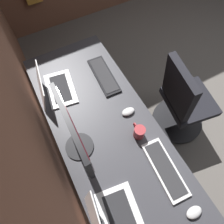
{
  "coord_description": "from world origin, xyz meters",
  "views": [
    {
      "loc": [
        -0.58,
        2.05,
        2.1
      ],
      "look_at": [
        -0.04,
        1.76,
        0.95
      ],
      "focal_mm": 31.98,
      "sensor_mm": 36.0,
      "label": 1
    }
  ],
  "objects_px": {
    "monitor_primary": "(74,133)",
    "coffee_mug": "(139,132)",
    "mouse_spare": "(194,212)",
    "office_chair": "(182,103)",
    "mouse_main": "(128,111)",
    "laptop_leftmost": "(53,88)",
    "laptop_left": "(111,219)",
    "keyboard_main": "(165,169)",
    "keyboard_spare": "(104,75)",
    "drawer_pedestal": "(115,166)"
  },
  "relations": [
    {
      "from": "drawer_pedestal",
      "to": "keyboard_spare",
      "type": "distance_m",
      "value": 0.79
    },
    {
      "from": "keyboard_spare",
      "to": "coffee_mug",
      "type": "bearing_deg",
      "value": 178.21
    },
    {
      "from": "laptop_left",
      "to": "office_chair",
      "type": "relative_size",
      "value": 0.38
    },
    {
      "from": "keyboard_main",
      "to": "keyboard_spare",
      "type": "distance_m",
      "value": 0.89
    },
    {
      "from": "mouse_main",
      "to": "office_chair",
      "type": "distance_m",
      "value": 0.67
    },
    {
      "from": "coffee_mug",
      "to": "laptop_left",
      "type": "bearing_deg",
      "value": 132.32
    },
    {
      "from": "monitor_primary",
      "to": "coffee_mug",
      "type": "xyz_separation_m",
      "value": [
        -0.12,
        -0.41,
        -0.2
      ]
    },
    {
      "from": "keyboard_main",
      "to": "coffee_mug",
      "type": "xyz_separation_m",
      "value": [
        0.3,
        0.03,
        0.04
      ]
    },
    {
      "from": "mouse_main",
      "to": "keyboard_main",
      "type": "bearing_deg",
      "value": -179.76
    },
    {
      "from": "monitor_primary",
      "to": "mouse_main",
      "type": "relative_size",
      "value": 5.02
    },
    {
      "from": "monitor_primary",
      "to": "laptop_left",
      "type": "xyz_separation_m",
      "value": [
        -0.51,
        0.02,
        -0.2
      ]
    },
    {
      "from": "monitor_primary",
      "to": "keyboard_spare",
      "type": "bearing_deg",
      "value": -42.03
    },
    {
      "from": "laptop_leftmost",
      "to": "mouse_main",
      "type": "xyz_separation_m",
      "value": [
        -0.45,
        -0.43,
        -0.03
      ]
    },
    {
      "from": "laptop_left",
      "to": "mouse_main",
      "type": "xyz_separation_m",
      "value": [
        0.59,
        -0.45,
        -0.04
      ]
    },
    {
      "from": "laptop_leftmost",
      "to": "mouse_spare",
      "type": "bearing_deg",
      "value": -160.49
    },
    {
      "from": "keyboard_main",
      "to": "monitor_primary",
      "type": "bearing_deg",
      "value": 46.75
    },
    {
      "from": "laptop_left",
      "to": "office_chair",
      "type": "height_order",
      "value": "office_chair"
    },
    {
      "from": "keyboard_main",
      "to": "keyboard_spare",
      "type": "relative_size",
      "value": 1.0
    },
    {
      "from": "laptop_left",
      "to": "office_chair",
      "type": "distance_m",
      "value": 1.23
    },
    {
      "from": "laptop_left",
      "to": "keyboard_main",
      "type": "xyz_separation_m",
      "value": [
        0.09,
        -0.46,
        -0.04
      ]
    },
    {
      "from": "drawer_pedestal",
      "to": "laptop_left",
      "type": "relative_size",
      "value": 1.89
    },
    {
      "from": "monitor_primary",
      "to": "laptop_leftmost",
      "type": "height_order",
      "value": "monitor_primary"
    },
    {
      "from": "coffee_mug",
      "to": "office_chair",
      "type": "xyz_separation_m",
      "value": [
        0.15,
        -0.62,
        -0.32
      ]
    },
    {
      "from": "laptop_leftmost",
      "to": "mouse_spare",
      "type": "distance_m",
      "value": 1.32
    },
    {
      "from": "mouse_spare",
      "to": "office_chair",
      "type": "xyz_separation_m",
      "value": [
        0.74,
        -0.59,
        -0.29
      ]
    },
    {
      "from": "keyboard_main",
      "to": "office_chair",
      "type": "bearing_deg",
      "value": -53.04
    },
    {
      "from": "mouse_spare",
      "to": "coffee_mug",
      "type": "relative_size",
      "value": 0.86
    },
    {
      "from": "drawer_pedestal",
      "to": "keyboard_main",
      "type": "relative_size",
      "value": 1.62
    },
    {
      "from": "laptop_leftmost",
      "to": "laptop_left",
      "type": "distance_m",
      "value": 1.04
    },
    {
      "from": "laptop_leftmost",
      "to": "mouse_main",
      "type": "relative_size",
      "value": 3.7
    },
    {
      "from": "keyboard_main",
      "to": "mouse_spare",
      "type": "bearing_deg",
      "value": -179.22
    },
    {
      "from": "laptop_left",
      "to": "coffee_mug",
      "type": "distance_m",
      "value": 0.58
    },
    {
      "from": "laptop_leftmost",
      "to": "office_chair",
      "type": "relative_size",
      "value": 0.4
    },
    {
      "from": "monitor_primary",
      "to": "mouse_main",
      "type": "height_order",
      "value": "monitor_primary"
    },
    {
      "from": "laptop_leftmost",
      "to": "keyboard_main",
      "type": "bearing_deg",
      "value": -155.25
    },
    {
      "from": "coffee_mug",
      "to": "office_chair",
      "type": "bearing_deg",
      "value": -76.4
    },
    {
      "from": "laptop_left",
      "to": "mouse_main",
      "type": "distance_m",
      "value": 0.74
    },
    {
      "from": "drawer_pedestal",
      "to": "laptop_leftmost",
      "type": "distance_m",
      "value": 0.85
    },
    {
      "from": "drawer_pedestal",
      "to": "office_chair",
      "type": "relative_size",
      "value": 0.72
    },
    {
      "from": "keyboard_main",
      "to": "mouse_spare",
      "type": "relative_size",
      "value": 4.12
    },
    {
      "from": "laptop_left",
      "to": "keyboard_spare",
      "type": "distance_m",
      "value": 1.08
    },
    {
      "from": "drawer_pedestal",
      "to": "keyboard_main",
      "type": "bearing_deg",
      "value": -135.6
    },
    {
      "from": "drawer_pedestal",
      "to": "mouse_main",
      "type": "xyz_separation_m",
      "value": [
        0.25,
        -0.24,
        0.4
      ]
    },
    {
      "from": "keyboard_spare",
      "to": "mouse_main",
      "type": "relative_size",
      "value": 4.1
    },
    {
      "from": "mouse_spare",
      "to": "coffee_mug",
      "type": "xyz_separation_m",
      "value": [
        0.59,
        0.03,
        0.03
      ]
    },
    {
      "from": "laptop_leftmost",
      "to": "keyboard_spare",
      "type": "distance_m",
      "value": 0.43
    },
    {
      "from": "monitor_primary",
      "to": "laptop_left",
      "type": "height_order",
      "value": "monitor_primary"
    },
    {
      "from": "monitor_primary",
      "to": "keyboard_main",
      "type": "xyz_separation_m",
      "value": [
        -0.41,
        -0.44,
        -0.24
      ]
    },
    {
      "from": "monitor_primary",
      "to": "coffee_mug",
      "type": "bearing_deg",
      "value": -105.74
    },
    {
      "from": "laptop_left",
      "to": "keyboard_spare",
      "type": "height_order",
      "value": "laptop_left"
    }
  ]
}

